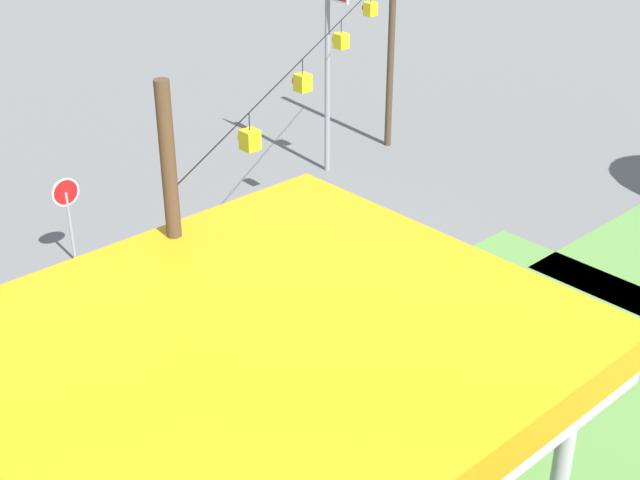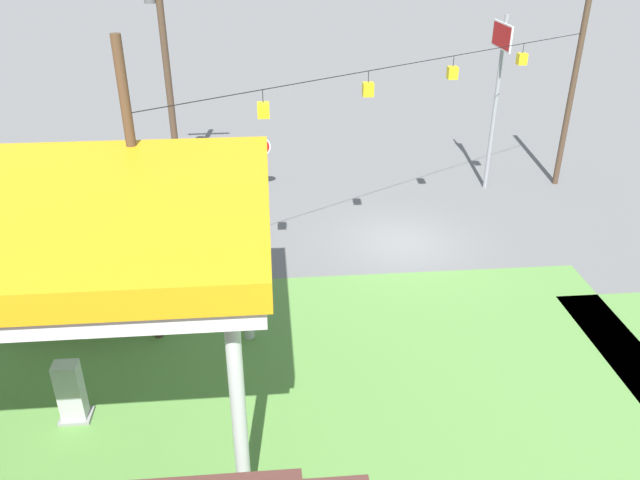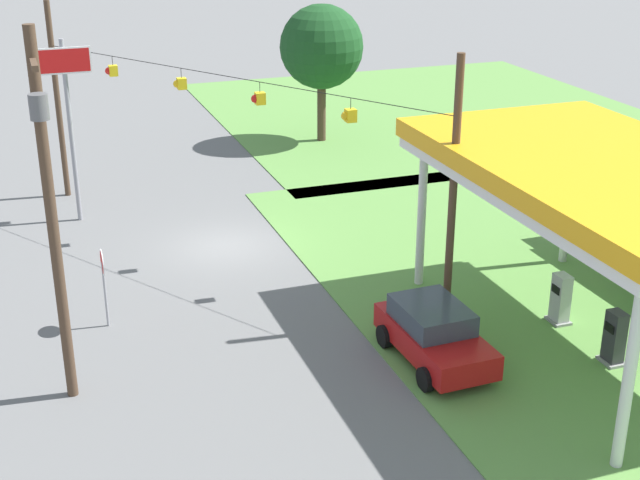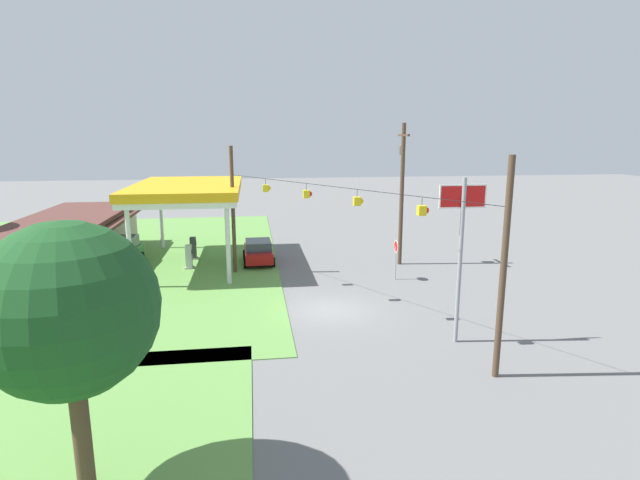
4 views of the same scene
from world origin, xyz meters
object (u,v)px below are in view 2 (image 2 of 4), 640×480
at_px(car_at_pumps_front, 85,285).
at_px(fuel_pump_near, 71,394).
at_px(stop_sign_overhead, 499,72).
at_px(stop_sign_roadside, 261,153).
at_px(utility_pole_main, 165,60).

bearing_deg(car_at_pumps_front, fuel_pump_near, 97.80).
xyz_separation_m(fuel_pump_near, stop_sign_overhead, (-13.96, -12.88, 4.20)).
height_order(fuel_pump_near, stop_sign_roadside, stop_sign_roadside).
relative_size(stop_sign_roadside, stop_sign_overhead, 0.35).
xyz_separation_m(stop_sign_roadside, utility_pole_main, (3.67, -1.37, 3.55)).
bearing_deg(utility_pole_main, stop_sign_overhead, 173.64).
distance_m(stop_sign_overhead, utility_pole_main, 13.31).
height_order(car_at_pumps_front, stop_sign_roadside, stop_sign_roadside).
distance_m(car_at_pumps_front, utility_pole_main, 10.81).
relative_size(stop_sign_roadside, utility_pole_main, 0.26).
relative_size(car_at_pumps_front, stop_sign_overhead, 0.59).
bearing_deg(stop_sign_overhead, stop_sign_roadside, -0.61).
bearing_deg(stop_sign_overhead, utility_pole_main, -6.36).
bearing_deg(stop_sign_roadside, fuel_pump_near, -108.80).
xyz_separation_m(car_at_pumps_front, utility_pole_main, (-1.52, -9.72, 4.50)).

